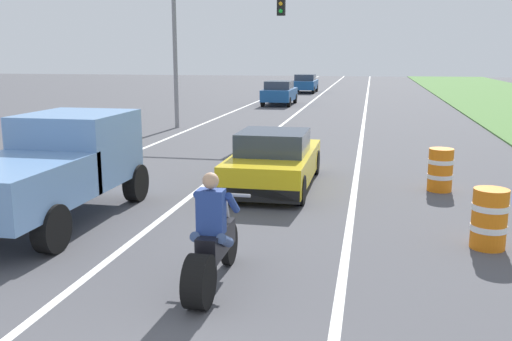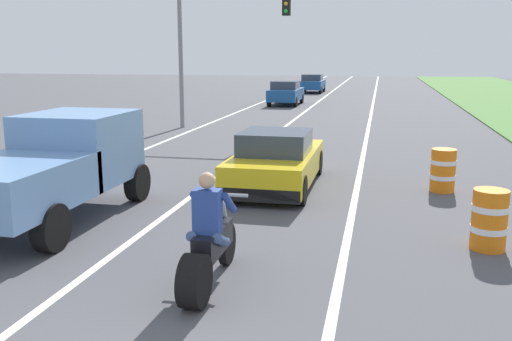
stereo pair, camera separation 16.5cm
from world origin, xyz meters
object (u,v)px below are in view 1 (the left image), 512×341
object	(u,v)px
sports_car_yellow	(274,161)
distant_car_far_ahead	(279,93)
motorcycle_with_rider	(212,247)
construction_barrel_mid	(440,170)
distant_car_further_ahead	(305,83)
pickup_truck_left_lane_light_blue	(54,164)
construction_barrel_nearest	(489,218)
traffic_light_mast_near	(210,32)

from	to	relation	value
sports_car_yellow	distant_car_far_ahead	world-z (taller)	distant_car_far_ahead
motorcycle_with_rider	construction_barrel_mid	distance (m)	7.45
sports_car_yellow	motorcycle_with_rider	bearing A→B (deg)	-88.21
construction_barrel_mid	distant_car_further_ahead	bearing A→B (deg)	101.82
pickup_truck_left_lane_light_blue	construction_barrel_nearest	size ratio (longest dim) A/B	4.80
sports_car_yellow	pickup_truck_left_lane_light_blue	world-z (taller)	pickup_truck_left_lane_light_blue
sports_car_yellow	distant_car_further_ahead	size ratio (longest dim) A/B	1.08
construction_barrel_nearest	pickup_truck_left_lane_light_blue	bearing A→B (deg)	-179.94
sports_car_yellow	pickup_truck_left_lane_light_blue	size ratio (longest dim) A/B	0.90
motorcycle_with_rider	pickup_truck_left_lane_light_blue	world-z (taller)	pickup_truck_left_lane_light_blue
sports_car_yellow	distant_car_far_ahead	size ratio (longest dim) A/B	1.08
pickup_truck_left_lane_light_blue	distant_car_far_ahead	world-z (taller)	pickup_truck_left_lane_light_blue
traffic_light_mast_near	motorcycle_with_rider	bearing A→B (deg)	-74.14
sports_car_yellow	construction_barrel_nearest	size ratio (longest dim) A/B	4.30
pickup_truck_left_lane_light_blue	traffic_light_mast_near	bearing A→B (deg)	93.53
pickup_truck_left_lane_light_blue	distant_car_far_ahead	xyz separation A→B (m)	(0.16, 25.69, -0.33)
sports_car_yellow	distant_car_far_ahead	xyz separation A→B (m)	(-3.43, 22.06, 0.14)
motorcycle_with_rider	construction_barrel_mid	world-z (taller)	motorcycle_with_rider
pickup_truck_left_lane_light_blue	sports_car_yellow	bearing A→B (deg)	45.40
construction_barrel_mid	traffic_light_mast_near	bearing A→B (deg)	130.23
sports_car_yellow	construction_barrel_nearest	world-z (taller)	sports_car_yellow
pickup_truck_left_lane_light_blue	distant_car_far_ahead	bearing A→B (deg)	89.64
pickup_truck_left_lane_light_blue	construction_barrel_nearest	distance (m)	7.80
sports_car_yellow	construction_barrel_nearest	xyz separation A→B (m)	(4.19, -3.63, -0.13)
traffic_light_mast_near	distant_car_further_ahead	xyz separation A→B (m)	(1.27, 23.75, -3.25)
motorcycle_with_rider	pickup_truck_left_lane_light_blue	xyz separation A→B (m)	(-3.78, 2.49, 0.51)
construction_barrel_nearest	construction_barrel_mid	distance (m)	4.01
motorcycle_with_rider	sports_car_yellow	size ratio (longest dim) A/B	0.51
motorcycle_with_rider	distant_car_further_ahead	world-z (taller)	motorcycle_with_rider
sports_car_yellow	distant_car_further_ahead	bearing A→B (deg)	95.33
motorcycle_with_rider	construction_barrel_mid	bearing A→B (deg)	60.54
motorcycle_with_rider	traffic_light_mast_near	xyz separation A→B (m)	(-4.63, 16.30, 3.43)
construction_barrel_nearest	distant_car_further_ahead	world-z (taller)	distant_car_further_ahead
sports_car_yellow	pickup_truck_left_lane_light_blue	xyz separation A→B (m)	(-3.59, -3.64, 0.48)
construction_barrel_mid	distant_car_far_ahead	size ratio (longest dim) A/B	0.25
traffic_light_mast_near	construction_barrel_mid	xyz separation A→B (m)	(8.30, -9.81, -3.52)
sports_car_yellow	construction_barrel_nearest	bearing A→B (deg)	-40.92
pickup_truck_left_lane_light_blue	construction_barrel_mid	xyz separation A→B (m)	(7.44, 4.00, -0.60)
sports_car_yellow	distant_car_far_ahead	bearing A→B (deg)	98.83
sports_car_yellow	construction_barrel_nearest	distance (m)	5.54
pickup_truck_left_lane_light_blue	distant_car_further_ahead	size ratio (longest dim) A/B	1.20
sports_car_yellow	construction_barrel_mid	world-z (taller)	sports_car_yellow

